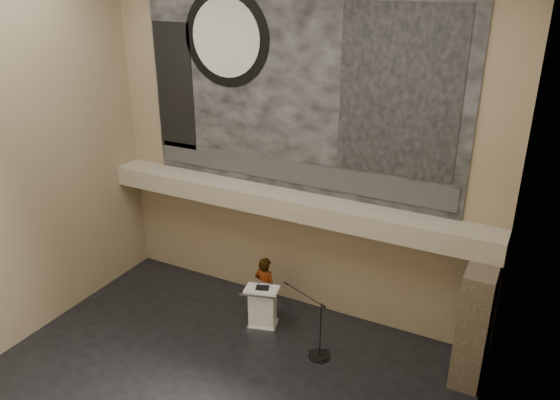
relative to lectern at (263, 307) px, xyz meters
The scene contains 20 objects.
floor 2.64m from the lectern, 86.40° to the right, with size 10.00×10.00×0.00m, color black.
wall_back 3.96m from the lectern, 83.47° to the left, with size 10.00×0.02×8.50m, color #8B7658.
wall_front 7.55m from the lectern, 88.59° to the right, with size 10.00×0.02×8.50m, color #8B7658.
wall_left 6.61m from the lectern, 151.92° to the right, with size 0.02×8.00×8.50m, color #8B7658.
wall_right 6.85m from the lectern, 26.57° to the right, with size 0.02×8.00×8.50m, color #8B7658.
soffit 2.61m from the lectern, 80.95° to the left, with size 10.00×0.80×0.50m, color #9F937B.
sprinkler_left 2.74m from the lectern, 146.03° to the left, with size 0.04×0.04×0.06m, color #B2893D.
sprinkler_right 3.11m from the lectern, 25.16° to the left, with size 0.04×0.04×0.06m, color #B2893D.
banner 5.33m from the lectern, 83.33° to the left, with size 8.00×0.05×5.00m, color black.
banner_text_strip 3.38m from the lectern, 83.14° to the left, with size 7.76×0.02×0.55m, color #2E2E2E.
banner_clock_rim 6.50m from the lectern, 140.53° to the left, with size 2.30×2.30×0.02m, color black.
banner_clock_face 6.50m from the lectern, 140.94° to the left, with size 1.84×1.84×0.02m, color silver.
banner_building_print 5.99m from the lectern, 27.76° to the left, with size 2.60×0.02×3.60m, color black.
banner_brick_print 5.98m from the lectern, 157.38° to the left, with size 1.10×0.02×3.20m, color black.
stone_pier 4.91m from the lectern, ahead, with size 0.60×1.40×2.70m, color #3F3427.
lectern is the anchor object (origin of this frame).
binder 0.57m from the lectern, 56.61° to the right, with size 0.31×0.25×0.04m, color black.
papers 0.55m from the lectern, 158.00° to the right, with size 0.19×0.26×0.01m, color silver.
speaker_person 0.49m from the lectern, 108.06° to the left, with size 0.62×0.41×1.71m, color white.
mic_stand 1.76m from the lectern, 13.53° to the right, with size 1.41×0.73×1.44m.
Camera 1 is at (5.38, -7.23, 8.17)m, focal length 35.00 mm.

